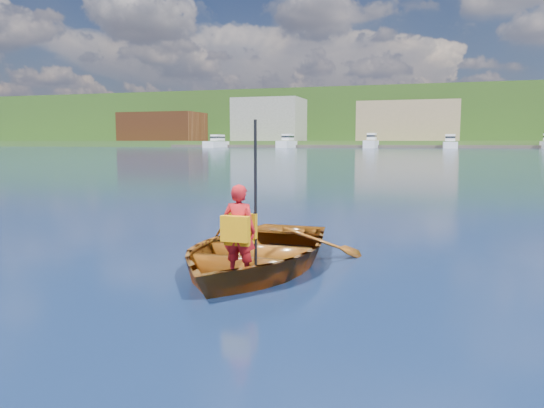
% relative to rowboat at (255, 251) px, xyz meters
% --- Properties ---
extents(ground, '(600.00, 600.00, 0.00)m').
position_rel_rowboat_xyz_m(ground, '(-1.34, -0.89, -0.23)').
color(ground, '#0E2249').
rests_on(ground, ground).
extents(rowboat, '(2.70, 3.70, 0.75)m').
position_rel_rowboat_xyz_m(rowboat, '(0.00, 0.00, 0.00)').
color(rowboat, brown).
rests_on(rowboat, ground).
extents(child_paddler, '(0.41, 0.34, 1.86)m').
position_rel_rowboat_xyz_m(child_paddler, '(0.12, -0.90, 0.44)').
color(child_paddler, red).
rests_on(child_paddler, ground).
extents(shoreline, '(400.00, 140.00, 22.00)m').
position_rel_rowboat_xyz_m(shoreline, '(-1.34, 235.72, 10.10)').
color(shoreline, '#2B4F20').
rests_on(shoreline, ground).
extents(dock, '(160.05, 8.73, 0.80)m').
position_rel_rowboat_xyz_m(dock, '(0.67, 147.11, 0.17)').
color(dock, '#50473B').
rests_on(dock, ground).
extents(waterfront_buildings, '(202.00, 16.00, 14.00)m').
position_rel_rowboat_xyz_m(waterfront_buildings, '(-9.08, 164.11, 7.52)').
color(waterfront_buildings, brown).
rests_on(waterfront_buildings, ground).
extents(marina_yachts, '(138.82, 12.55, 4.34)m').
position_rel_rowboat_xyz_m(marina_yachts, '(0.20, 142.41, 1.16)').
color(marina_yachts, white).
rests_on(marina_yachts, ground).
extents(hillside_trees, '(290.26, 79.94, 25.69)m').
position_rel_rowboat_xyz_m(hillside_trees, '(-6.91, 238.72, 18.18)').
color(hillside_trees, '#382314').
rests_on(hillside_trees, ground).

